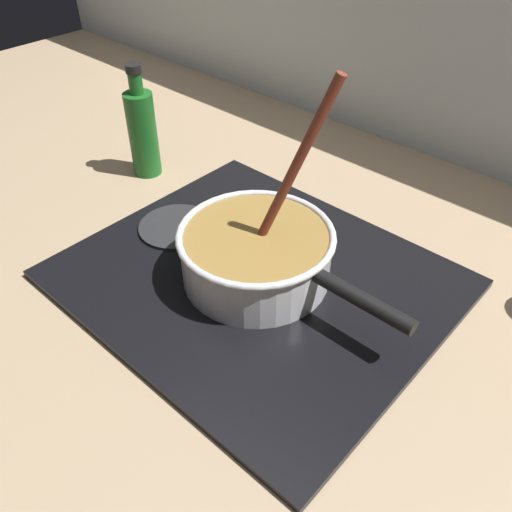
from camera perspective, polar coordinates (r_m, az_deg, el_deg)
The scene contains 7 objects.
ground at distance 0.83m, azimuth -16.69°, elevation -7.79°, with size 2.40×1.60×0.04m, color #9E8466.
backsplash_wall at distance 1.20m, azimuth 15.68°, elevation 24.03°, with size 2.40×0.02×0.55m, color silver.
hob_plate at distance 0.84m, azimuth 0.00°, elevation -2.42°, with size 0.56×0.48×0.01m, color black.
burner_ring at distance 0.83m, azimuth 0.00°, elevation -1.91°, with size 0.16×0.16×0.01m, color #592D0C.
spare_burner at distance 0.94m, azimuth -8.46°, elevation 3.12°, with size 0.13×0.13×0.01m, color #262628.
cooking_pan at distance 0.81m, azimuth 0.11°, elevation 0.27°, with size 0.38×0.24×0.33m.
sauce_bottle at distance 1.10m, azimuth -12.00°, elevation 12.89°, with size 0.06×0.06×0.22m.
Camera 1 is at (0.54, -0.24, 0.57)m, focal length 37.54 mm.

